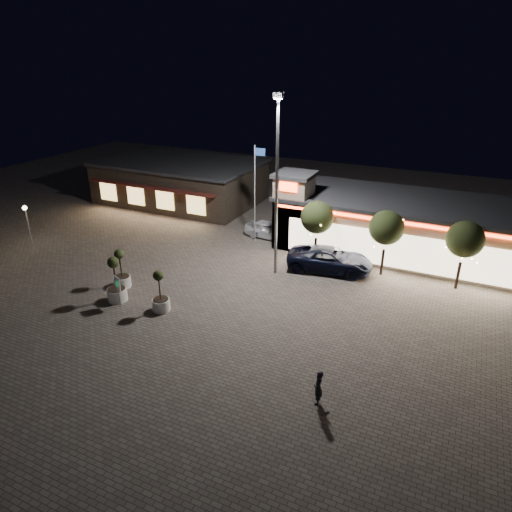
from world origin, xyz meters
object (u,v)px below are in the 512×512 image
at_px(white_sedan, 269,230).
at_px(planter_mid, 116,287).
at_px(pedestrian, 318,388).
at_px(pickup_truck, 330,259).
at_px(valet_sign, 118,286).
at_px(planter_left, 122,275).

xyz_separation_m(white_sedan, planter_mid, (-4.42, -14.05, 0.21)).
bearing_deg(white_sedan, pedestrian, -143.57).
bearing_deg(planter_mid, pickup_truck, 42.68).
bearing_deg(planter_mid, valet_sign, -39.48).
bearing_deg(pedestrian, valet_sign, -115.96).
bearing_deg(pedestrian, white_sedan, -163.85).
xyz_separation_m(pickup_truck, planter_mid, (-10.97, -10.12, 0.09)).
height_order(pickup_truck, pedestrian, pickup_truck).
relative_size(white_sedan, valet_sign, 2.09).
bearing_deg(white_sedan, valet_sign, 171.94).
relative_size(pickup_truck, pedestrian, 3.61).
distance_m(white_sedan, planter_left, 13.54).
distance_m(pickup_truck, pedestrian, 14.11).
distance_m(pickup_truck, planter_left, 14.65).
relative_size(pickup_truck, valet_sign, 2.99).
distance_m(pickup_truck, white_sedan, 7.64).
bearing_deg(planter_mid, pedestrian, -13.58).
bearing_deg(pickup_truck, planter_left, 116.81).
relative_size(planter_left, planter_mid, 0.90).
distance_m(pickup_truck, valet_sign, 14.85).
bearing_deg(planter_left, planter_mid, -59.39).
distance_m(white_sedan, valet_sign, 15.08).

